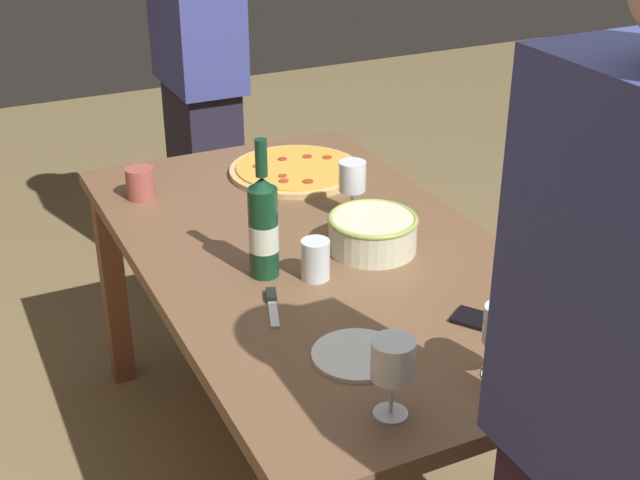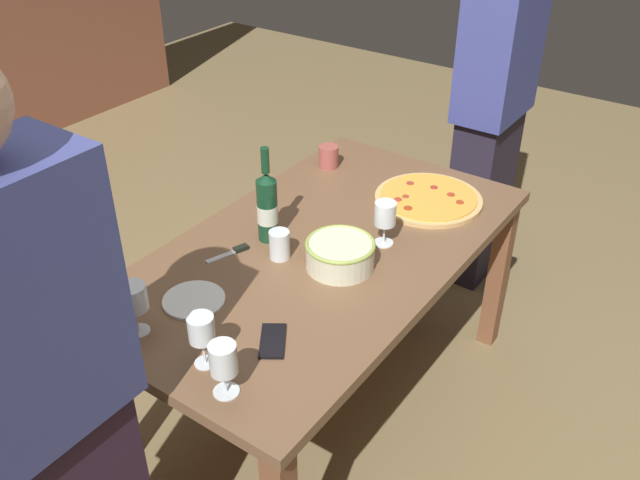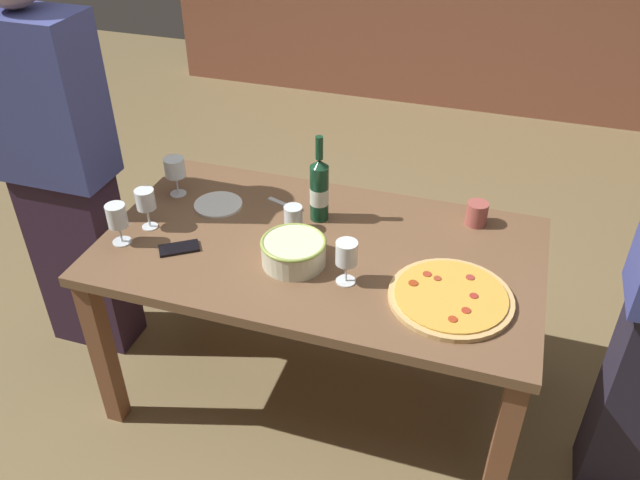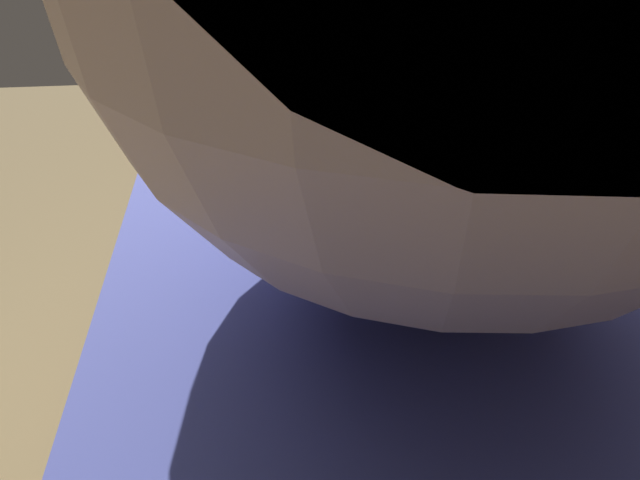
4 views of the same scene
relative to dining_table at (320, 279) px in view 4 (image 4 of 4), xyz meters
The scene contains 15 objects.
ground_plane 0.66m from the dining_table, ahead, with size 8.00×8.00×0.00m, color olive.
dining_table is the anchor object (origin of this frame).
pizza 0.53m from the dining_table, 17.40° to the right, with size 0.41×0.41×0.03m.
serving_bowl 0.20m from the dining_table, 115.51° to the right, with size 0.23×0.23×0.09m.
wine_bottle 0.29m from the dining_table, 108.56° to the left, with size 0.07×0.07×0.35m.
wine_glass_near_pizza 0.30m from the dining_table, 49.00° to the right, with size 0.07×0.07×0.16m.
wine_glass_by_bottle 0.69m from the dining_table, behind, with size 0.07×0.07×0.16m.
wine_glass_far_left 0.76m from the dining_table, 164.38° to the right, with size 0.07×0.07×0.16m.
wine_glass_far_right 0.72m from the dining_table, 165.45° to the left, with size 0.08×0.08×0.16m.
cup_amber 0.21m from the dining_table, 150.08° to the left, with size 0.07×0.07×0.10m, color white.
cup_ceramic 0.63m from the dining_table, 31.83° to the left, with size 0.08×0.08×0.09m, color #A9514A.
side_plate 0.50m from the dining_table, 163.41° to the left, with size 0.19×0.19×0.01m, color white.
cell_phone 0.52m from the dining_table, 160.13° to the right, with size 0.07×0.14×0.01m, color black.
pizza_knife 0.31m from the dining_table, 132.81° to the left, with size 0.16×0.07×0.02m.
person_guest_left 1.12m from the dining_table, behind, with size 0.44×0.24×1.74m.
Camera 4 is at (1.41, -0.16, 1.62)m, focal length 36.31 mm.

